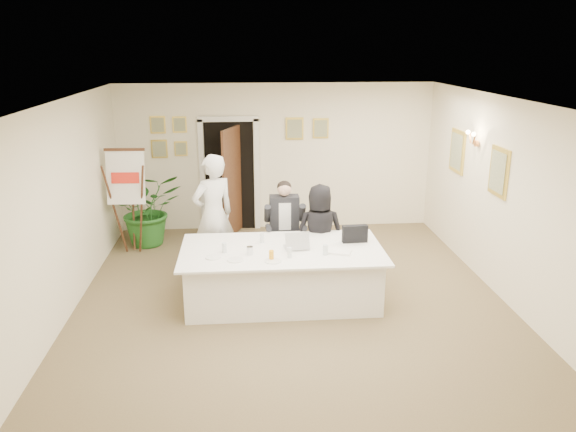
# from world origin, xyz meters

# --- Properties ---
(floor) EXTENTS (7.00, 7.00, 0.00)m
(floor) POSITION_xyz_m (0.00, 0.00, 0.00)
(floor) COLOR brown
(floor) RESTS_ON ground
(ceiling) EXTENTS (6.00, 7.00, 0.02)m
(ceiling) POSITION_xyz_m (0.00, 0.00, 2.80)
(ceiling) COLOR white
(ceiling) RESTS_ON wall_back
(wall_back) EXTENTS (6.00, 0.10, 2.80)m
(wall_back) POSITION_xyz_m (0.00, 3.50, 1.40)
(wall_back) COLOR white
(wall_back) RESTS_ON floor
(wall_front) EXTENTS (6.00, 0.10, 2.80)m
(wall_front) POSITION_xyz_m (0.00, -3.50, 1.40)
(wall_front) COLOR white
(wall_front) RESTS_ON floor
(wall_left) EXTENTS (0.10, 7.00, 2.80)m
(wall_left) POSITION_xyz_m (-3.00, 0.00, 1.40)
(wall_left) COLOR white
(wall_left) RESTS_ON floor
(wall_right) EXTENTS (0.10, 7.00, 2.80)m
(wall_right) POSITION_xyz_m (3.00, 0.00, 1.40)
(wall_right) COLOR white
(wall_right) RESTS_ON floor
(doorway) EXTENTS (1.14, 0.86, 2.20)m
(doorway) POSITION_xyz_m (-0.88, 3.32, 1.04)
(doorway) COLOR black
(doorway) RESTS_ON floor
(pictures_back_wall) EXTENTS (3.40, 0.06, 0.80)m
(pictures_back_wall) POSITION_xyz_m (-0.80, 3.47, 1.85)
(pictures_back_wall) COLOR #DFC14C
(pictures_back_wall) RESTS_ON wall_back
(pictures_right_wall) EXTENTS (0.06, 2.20, 0.80)m
(pictures_right_wall) POSITION_xyz_m (2.97, 1.20, 1.75)
(pictures_right_wall) COLOR #DFC14C
(pictures_right_wall) RESTS_ON wall_right
(wall_sconce) EXTENTS (0.20, 0.30, 0.24)m
(wall_sconce) POSITION_xyz_m (2.90, 1.20, 2.10)
(wall_sconce) COLOR #C4783E
(wall_sconce) RESTS_ON wall_right
(conference_table) EXTENTS (2.80, 1.49, 0.78)m
(conference_table) POSITION_xyz_m (-0.13, 0.15, 0.39)
(conference_table) COLOR white
(conference_table) RESTS_ON floor
(seated_man) EXTENTS (0.69, 0.73, 1.46)m
(seated_man) POSITION_xyz_m (-0.01, 1.32, 0.73)
(seated_man) COLOR black
(seated_man) RESTS_ON floor
(flip_chart) EXTENTS (0.64, 0.41, 1.81)m
(flip_chart) POSITION_xyz_m (-2.58, 2.23, 0.84)
(flip_chart) COLOR #361A11
(flip_chart) RESTS_ON floor
(standing_man) EXTENTS (0.83, 0.75, 1.91)m
(standing_man) POSITION_xyz_m (-1.12, 1.24, 0.95)
(standing_man) COLOR silver
(standing_man) RESTS_ON floor
(standing_woman) EXTENTS (0.73, 0.48, 1.49)m
(standing_woman) POSITION_xyz_m (0.50, 0.90, 0.74)
(standing_woman) COLOR black
(standing_woman) RESTS_ON floor
(potted_palm) EXTENTS (1.46, 1.37, 1.31)m
(potted_palm) POSITION_xyz_m (-2.36, 2.69, 0.66)
(potted_palm) COLOR #226120
(potted_palm) RESTS_ON floor
(laptop) EXTENTS (0.37, 0.39, 0.28)m
(laptop) POSITION_xyz_m (0.08, 0.17, 0.91)
(laptop) COLOR #B7BABC
(laptop) RESTS_ON conference_table
(laptop_bag) EXTENTS (0.36, 0.12, 0.25)m
(laptop_bag) POSITION_xyz_m (0.92, 0.33, 0.90)
(laptop_bag) COLOR black
(laptop_bag) RESTS_ON conference_table
(paper_stack) EXTENTS (0.34, 0.29, 0.03)m
(paper_stack) POSITION_xyz_m (0.64, -0.08, 0.79)
(paper_stack) COLOR white
(paper_stack) RESTS_ON conference_table
(plate_left) EXTENTS (0.21, 0.21, 0.01)m
(plate_left) POSITION_xyz_m (-1.07, -0.13, 0.78)
(plate_left) COLOR white
(plate_left) RESTS_ON conference_table
(plate_mid) EXTENTS (0.26, 0.26, 0.01)m
(plate_mid) POSITION_xyz_m (-0.77, -0.24, 0.78)
(plate_mid) COLOR white
(plate_mid) RESTS_ON conference_table
(plate_near) EXTENTS (0.27, 0.27, 0.01)m
(plate_near) POSITION_xyz_m (-0.28, -0.32, 0.78)
(plate_near) COLOR white
(plate_near) RESTS_ON conference_table
(glass_a) EXTENTS (0.08, 0.08, 0.14)m
(glass_a) POSITION_xyz_m (-0.92, 0.06, 0.84)
(glass_a) COLOR silver
(glass_a) RESTS_ON conference_table
(glass_b) EXTENTS (0.07, 0.07, 0.14)m
(glass_b) POSITION_xyz_m (-0.05, -0.19, 0.84)
(glass_b) COLOR silver
(glass_b) RESTS_ON conference_table
(glass_c) EXTENTS (0.08, 0.08, 0.14)m
(glass_c) POSITION_xyz_m (0.43, -0.13, 0.84)
(glass_c) COLOR silver
(glass_c) RESTS_ON conference_table
(glass_d) EXTENTS (0.06, 0.06, 0.14)m
(glass_d) POSITION_xyz_m (-0.40, 0.41, 0.84)
(glass_d) COLOR silver
(glass_d) RESTS_ON conference_table
(oj_glass) EXTENTS (0.07, 0.07, 0.13)m
(oj_glass) POSITION_xyz_m (-0.30, -0.26, 0.84)
(oj_glass) COLOR orange
(oj_glass) RESTS_ON conference_table
(steel_jug) EXTENTS (0.12, 0.12, 0.11)m
(steel_jug) POSITION_xyz_m (-0.58, -0.03, 0.83)
(steel_jug) COLOR silver
(steel_jug) RESTS_ON conference_table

